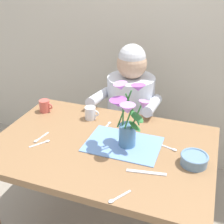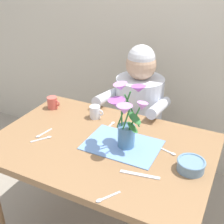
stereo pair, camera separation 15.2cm
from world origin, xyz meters
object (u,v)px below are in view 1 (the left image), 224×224
(seated_person, at_px, (130,119))
(flower_vase, at_px, (128,117))
(dinner_knife, at_px, (146,172))
(ceramic_bowl, at_px, (194,159))
(coffee_cup, at_px, (91,113))
(tea_cup, at_px, (45,106))

(seated_person, height_order, flower_vase, seated_person)
(flower_vase, bearing_deg, seated_person, 104.83)
(seated_person, relative_size, dinner_knife, 5.97)
(ceramic_bowl, height_order, coffee_cup, coffee_cup)
(ceramic_bowl, distance_m, dinner_knife, 0.25)
(flower_vase, bearing_deg, dinner_knife, -49.66)
(dinner_knife, bearing_deg, tea_cup, 144.22)
(flower_vase, height_order, tea_cup, flower_vase)
(coffee_cup, bearing_deg, dinner_knife, -40.53)
(ceramic_bowl, height_order, tea_cup, tea_cup)
(dinner_knife, bearing_deg, flower_vase, 120.53)
(seated_person, relative_size, ceramic_bowl, 8.35)
(seated_person, distance_m, tea_cup, 0.65)
(coffee_cup, bearing_deg, tea_cup, -177.97)
(coffee_cup, bearing_deg, seated_person, 68.39)
(coffee_cup, distance_m, tea_cup, 0.32)
(coffee_cup, relative_size, tea_cup, 1.00)
(seated_person, bearing_deg, coffee_cup, -110.46)
(flower_vase, bearing_deg, coffee_cup, 145.24)
(tea_cup, bearing_deg, seated_person, 39.48)
(seated_person, relative_size, flower_vase, 3.25)
(ceramic_bowl, bearing_deg, tea_cup, 166.42)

